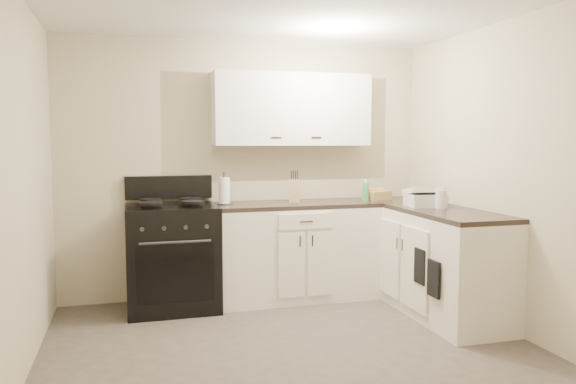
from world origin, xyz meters
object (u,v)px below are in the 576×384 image
object	(u,v)px
paper_towel	(224,191)
countertop_grill	(425,200)
stove	(172,259)
wicker_basket	(377,195)
knife_block	(294,191)

from	to	relation	value
paper_towel	countertop_grill	world-z (taller)	paper_towel
stove	paper_towel	xyz separation A→B (m)	(0.49, 0.07, 0.61)
wicker_basket	countertop_grill	size ratio (longest dim) A/B	0.83
knife_block	paper_towel	size ratio (longest dim) A/B	0.87
knife_block	wicker_basket	distance (m)	0.87
paper_towel	stove	bearing A→B (deg)	-171.59
stove	countertop_grill	size ratio (longest dim) A/B	3.12
stove	knife_block	size ratio (longest dim) A/B	4.49
stove	paper_towel	world-z (taller)	paper_towel
stove	paper_towel	size ratio (longest dim) A/B	3.91
stove	countertop_grill	xyz separation A→B (m)	(2.22, -0.61, 0.54)
paper_towel	wicker_basket	distance (m)	1.56
knife_block	stove	bearing A→B (deg)	-157.29
paper_towel	wicker_basket	xyz separation A→B (m)	(1.56, -0.02, -0.08)
countertop_grill	knife_block	bearing A→B (deg)	155.21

